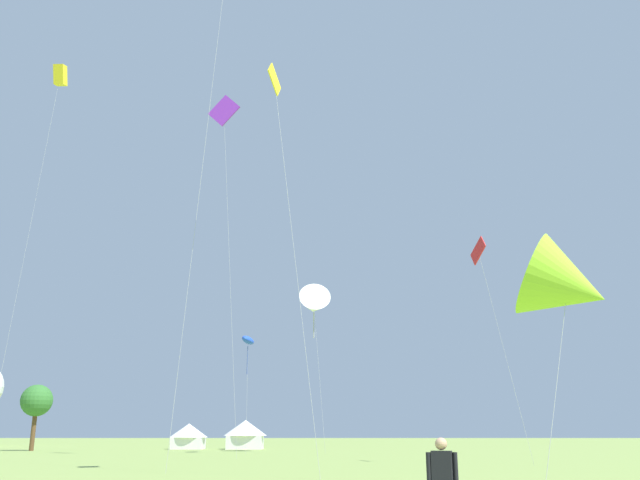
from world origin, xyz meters
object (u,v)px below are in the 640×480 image
(kite_red_diamond, at_px, (481,253))
(kite_yellow_diamond, at_px, (277,87))
(kite_lime_delta, at_px, (570,286))
(festival_tent_left, at_px, (248,433))
(kite_purple_diamond, at_px, (226,113))
(kite_blue_parafoil, at_px, (250,340))
(festival_tent_right, at_px, (191,435))
(kite_yellow_box, at_px, (62,77))
(kite_white_delta, at_px, (316,304))
(tree_distant_right, at_px, (39,401))

(kite_red_diamond, relative_size, kite_yellow_diamond, 0.69)
(kite_lime_delta, relative_size, festival_tent_left, 1.77)
(kite_purple_diamond, height_order, festival_tent_left, kite_purple_diamond)
(kite_blue_parafoil, xyz_separation_m, festival_tent_left, (-1.56, 14.71, -8.10))
(festival_tent_right, bearing_deg, kite_yellow_box, -112.74)
(kite_lime_delta, bearing_deg, kite_yellow_diamond, 141.78)
(kite_red_diamond, relative_size, kite_white_delta, 0.87)
(kite_white_delta, height_order, kite_purple_diamond, kite_purple_diamond)
(kite_yellow_diamond, bearing_deg, kite_yellow_box, 131.14)
(kite_yellow_diamond, bearing_deg, festival_tent_right, 104.64)
(kite_red_diamond, relative_size, tree_distant_right, 2.13)
(kite_red_diamond, height_order, kite_yellow_box, kite_yellow_box)
(festival_tent_right, bearing_deg, kite_blue_parafoil, -62.39)
(kite_blue_parafoil, xyz_separation_m, kite_white_delta, (5.94, 3.13, 3.89))
(kite_red_diamond, xyz_separation_m, kite_purple_diamond, (-17.77, 10.37, 14.72))
(kite_lime_delta, bearing_deg, festival_tent_right, 112.49)
(kite_blue_parafoil, distance_m, festival_tent_right, 18.57)
(kite_lime_delta, xyz_separation_m, festival_tent_left, (-16.28, 54.16, -4.78))
(kite_blue_parafoil, xyz_separation_m, kite_purple_diamond, (-1.41, -10.54, 17.41))
(kite_blue_parafoil, bearing_deg, kite_white_delta, 27.79)
(kite_blue_parafoil, bearing_deg, kite_yellow_box, -157.25)
(kite_yellow_box, bearing_deg, kite_white_delta, 24.10)
(kite_white_delta, bearing_deg, tree_distant_right, 169.93)
(tree_distant_right, bearing_deg, kite_yellow_box, -71.58)
(kite_red_diamond, bearing_deg, tree_distant_right, 142.83)
(kite_red_diamond, bearing_deg, festival_tent_right, 124.03)
(kite_red_diamond, distance_m, festival_tent_left, 41.31)
(kite_lime_delta, height_order, kite_white_delta, kite_white_delta)
(festival_tent_right, bearing_deg, kite_lime_delta, -67.51)
(festival_tent_right, height_order, festival_tent_left, festival_tent_left)
(kite_blue_parafoil, relative_size, kite_lime_delta, 1.24)
(kite_white_delta, relative_size, tree_distant_right, 2.44)
(kite_yellow_diamond, bearing_deg, kite_white_delta, 87.30)
(kite_lime_delta, bearing_deg, kite_yellow_box, 134.24)
(kite_purple_diamond, bearing_deg, festival_tent_left, 90.34)
(kite_lime_delta, height_order, festival_tent_right, kite_lime_delta)
(kite_purple_diamond, bearing_deg, kite_lime_delta, -60.84)
(festival_tent_right, bearing_deg, kite_yellow_diamond, -75.36)
(kite_lime_delta, distance_m, kite_yellow_box, 52.20)
(festival_tent_left, relative_size, tree_distant_right, 0.73)
(kite_white_delta, bearing_deg, festival_tent_right, 139.64)
(kite_yellow_box, relative_size, kite_purple_diamond, 1.16)
(kite_lime_delta, relative_size, kite_white_delta, 0.53)
(tree_distant_right, bearing_deg, kite_white_delta, -10.07)
(kite_yellow_box, bearing_deg, festival_tent_right, 67.26)
(kite_red_diamond, xyz_separation_m, kite_white_delta, (-10.43, 24.04, 1.20))
(kite_purple_diamond, relative_size, tree_distant_right, 4.53)
(kite_red_diamond, height_order, kite_yellow_diamond, kite_yellow_diamond)
(kite_red_diamond, distance_m, kite_yellow_diamond, 16.91)
(festival_tent_left, bearing_deg, festival_tent_right, 180.00)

